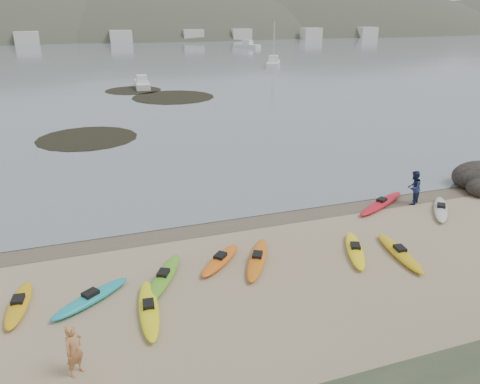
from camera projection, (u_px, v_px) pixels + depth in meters
name	position (u px, v px, depth m)	size (l,w,h in m)	color
ground	(240.00, 219.00, 24.37)	(600.00, 600.00, 0.00)	tan
wet_sand	(242.00, 221.00, 24.10)	(60.00, 60.00, 0.00)	brown
water	(81.00, 28.00, 288.50)	(1200.00, 1200.00, 0.00)	slate
kayaks	(273.00, 255.00, 20.43)	(22.65, 8.97, 0.34)	yellow
person_west	(74.00, 350.00, 13.70)	(0.62, 0.41, 1.71)	#C6824F
person_east	(414.00, 188.00, 25.92)	(0.94, 0.73, 1.93)	navy
kelp_mats	(143.00, 104.00, 53.75)	(20.17, 32.27, 0.04)	black
moored_boats	(100.00, 59.00, 98.05)	(95.34, 72.72, 1.29)	silver
far_hills	(182.00, 71.00, 212.94)	(550.00, 135.00, 80.00)	#384235
far_town	(113.00, 37.00, 153.14)	(199.00, 5.00, 4.00)	beige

